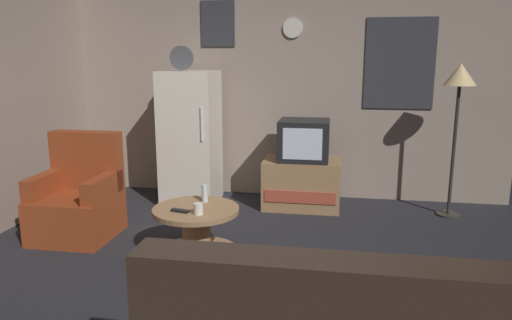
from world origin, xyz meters
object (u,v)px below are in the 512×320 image
(coffee_table, at_px, (197,232))
(mug_ceramic_white, at_px, (198,209))
(fridge, at_px, (191,137))
(armchair, at_px, (79,201))
(tv_stand, at_px, (302,184))
(standing_lamp, at_px, (459,87))
(remote_control, at_px, (180,211))
(crt_tv, at_px, (304,140))
(wine_glass, at_px, (205,193))

(coffee_table, bearing_deg, mug_ceramic_white, -66.07)
(fridge, xyz_separation_m, armchair, (-0.72, -1.22, -0.42))
(fridge, bearing_deg, tv_stand, -0.84)
(fridge, relative_size, standing_lamp, 1.11)
(coffee_table, xyz_separation_m, remote_control, (-0.09, -0.13, 0.22))
(fridge, height_order, standing_lamp, fridge)
(fridge, bearing_deg, coffee_table, -71.48)
(crt_tv, xyz_separation_m, remote_control, (-0.88, -1.62, -0.33))
(remote_control, relative_size, armchair, 0.16)
(coffee_table, xyz_separation_m, mug_ceramic_white, (0.07, -0.16, 0.26))
(crt_tv, bearing_deg, remote_control, -118.43)
(tv_stand, distance_m, mug_ceramic_white, 1.81)
(coffee_table, bearing_deg, remote_control, -126.38)
(fridge, relative_size, mug_ceramic_white, 19.67)
(mug_ceramic_white, bearing_deg, tv_stand, 67.03)
(coffee_table, height_order, remote_control, remote_control)
(coffee_table, relative_size, armchair, 0.75)
(coffee_table, xyz_separation_m, wine_glass, (0.03, 0.18, 0.29))
(standing_lamp, relative_size, remote_control, 10.60)
(wine_glass, height_order, mug_ceramic_white, wine_glass)
(coffee_table, bearing_deg, standing_lamp, 32.23)
(crt_tv, relative_size, wine_glass, 3.60)
(fridge, relative_size, wine_glass, 11.80)
(remote_control, bearing_deg, standing_lamp, 46.12)
(crt_tv, xyz_separation_m, armchair, (-2.01, -1.20, -0.43))
(coffee_table, height_order, wine_glass, wine_glass)
(tv_stand, bearing_deg, armchair, -148.85)
(tv_stand, xyz_separation_m, armchair, (-1.99, -1.21, 0.07))
(fridge, relative_size, armchair, 1.84)
(coffee_table, distance_m, armchair, 1.27)
(mug_ceramic_white, bearing_deg, crt_tv, 66.58)
(tv_stand, relative_size, remote_control, 5.60)
(crt_tv, distance_m, coffee_table, 1.78)
(coffee_table, bearing_deg, wine_glass, 81.53)
(crt_tv, bearing_deg, armchair, -149.06)
(tv_stand, relative_size, wine_glass, 5.60)
(mug_ceramic_white, height_order, armchair, armchair)
(armchair, bearing_deg, coffee_table, -13.34)
(fridge, xyz_separation_m, remote_control, (0.41, -1.64, -0.32))
(tv_stand, xyz_separation_m, coffee_table, (-0.77, -1.50, -0.06))
(remote_control, height_order, armchair, armchair)
(crt_tv, bearing_deg, tv_stand, 176.38)
(crt_tv, bearing_deg, mug_ceramic_white, -113.42)
(standing_lamp, xyz_separation_m, coffee_table, (-2.33, -1.47, -1.14))
(standing_lamp, bearing_deg, tv_stand, 179.08)
(wine_glass, bearing_deg, standing_lamp, 29.20)
(armchair, bearing_deg, wine_glass, -4.93)
(standing_lamp, relative_size, mug_ceramic_white, 17.67)
(tv_stand, bearing_deg, fridge, 179.16)
(wine_glass, bearing_deg, coffee_table, -98.47)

